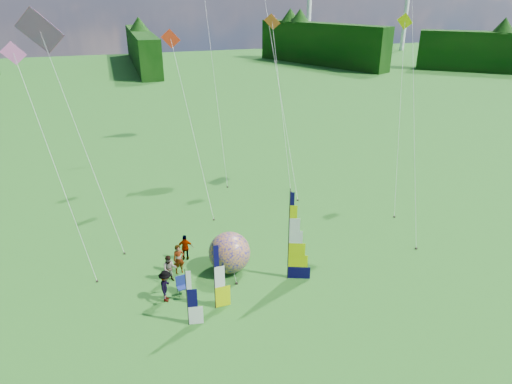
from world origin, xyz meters
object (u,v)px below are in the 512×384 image
object	(u,v)px
camp_chair	(182,286)
kite_whale	(277,63)
bol_inflatable	(230,253)
spectator_a	(179,259)
feather_banner_main	(289,237)
spectator_b	(170,269)
side_banner_left	(214,278)
side_banner_far	(187,299)
spectator_d	(185,247)
spectator_c	(166,286)

from	to	relation	value
camp_chair	kite_whale	bearing A→B (deg)	47.74
bol_inflatable	spectator_a	bearing A→B (deg)	166.82
feather_banner_main	spectator_b	distance (m)	6.95
side_banner_left	side_banner_far	world-z (taller)	side_banner_left
feather_banner_main	spectator_a	distance (m)	6.57
kite_whale	side_banner_far	bearing A→B (deg)	-100.30
side_banner_left	kite_whale	world-z (taller)	kite_whale
spectator_d	side_banner_left	bearing A→B (deg)	110.61
side_banner_far	spectator_c	distance (m)	2.50
side_banner_far	spectator_a	distance (m)	4.75
side_banner_left	spectator_d	bearing A→B (deg)	95.86
spectator_a	kite_whale	bearing A→B (deg)	45.55
spectator_b	spectator_c	xyz separation A→B (m)	(-0.43, -1.72, 0.09)
feather_banner_main	spectator_c	distance (m)	7.11
side_banner_left	spectator_b	bearing A→B (deg)	119.73
side_banner_far	spectator_b	distance (m)	4.09
spectator_d	kite_whale	world-z (taller)	kite_whale
side_banner_far	spectator_b	xyz separation A→B (m)	(-0.34, 4.00, -0.75)
bol_inflatable	spectator_d	xyz separation A→B (m)	(-2.27, 1.98, -0.38)
spectator_c	camp_chair	size ratio (longest dim) A/B	1.80
spectator_b	spectator_a	bearing A→B (deg)	55.60
bol_inflatable	camp_chair	bearing A→B (deg)	-155.08
kite_whale	spectator_c	bearing A→B (deg)	-105.54
camp_chair	feather_banner_main	bearing A→B (deg)	-10.79
feather_banner_main	camp_chair	distance (m)	6.40
side_banner_far	kite_whale	bearing A→B (deg)	68.78
spectator_d	camp_chair	size ratio (longest dim) A/B	1.66
spectator_b	spectator_d	distance (m)	2.35
bol_inflatable	spectator_b	world-z (taller)	bol_inflatable
side_banner_far	spectator_b	bearing A→B (deg)	104.96
spectator_d	spectator_a	bearing A→B (deg)	78.57
spectator_b	camp_chair	xyz separation A→B (m)	(0.45, -1.40, -0.31)
side_banner_far	spectator_d	xyz separation A→B (m)	(0.90, 6.00, -0.73)
spectator_b	camp_chair	distance (m)	1.51
bol_inflatable	spectator_c	distance (m)	4.31
camp_chair	spectator_a	bearing A→B (deg)	77.77
side_banner_left	side_banner_far	distance (m)	1.80
side_banner_left	spectator_d	size ratio (longest dim) A/B	2.23
spectator_b	side_banner_left	bearing A→B (deg)	-50.56
feather_banner_main	kite_whale	bearing A→B (deg)	93.57
spectator_a	spectator_b	distance (m)	0.94
side_banner_far	spectator_b	size ratio (longest dim) A/B	1.92
spectator_c	spectator_d	xyz separation A→B (m)	(1.67, 3.72, -0.07)
side_banner_left	camp_chair	xyz separation A→B (m)	(-1.44, 1.74, -1.36)
spectator_b	spectator_c	distance (m)	1.77
spectator_d	camp_chair	bearing A→B (deg)	90.33
feather_banner_main	spectator_b	size ratio (longest dim) A/B	3.31
spectator_a	bol_inflatable	bearing A→B (deg)	-19.24
side_banner_left	side_banner_far	xyz separation A→B (m)	(-1.55, -0.86, -0.30)
bol_inflatable	spectator_d	distance (m)	3.04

